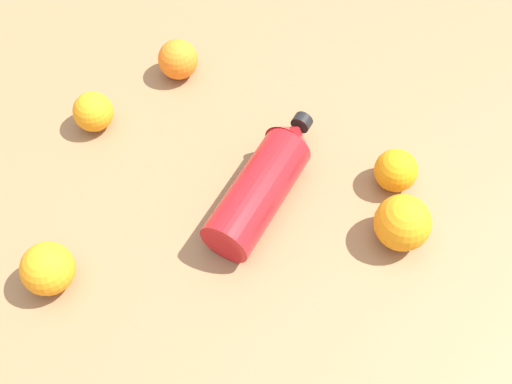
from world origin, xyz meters
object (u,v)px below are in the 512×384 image
object	(u,v)px
orange_0	(93,112)
orange_2	(396,170)
water_bottle	(263,181)
orange_1	(178,59)
orange_4	(48,269)
orange_3	(403,223)

from	to	relation	value
orange_0	orange_2	distance (m)	0.49
orange_2	water_bottle	bearing A→B (deg)	150.69
orange_0	orange_2	bearing A→B (deg)	-49.54
orange_1	orange_4	bearing A→B (deg)	-146.57
orange_2	orange_3	size ratio (longest dim) A/B	0.80
orange_1	orange_4	world-z (taller)	orange_4
water_bottle	orange_3	bearing A→B (deg)	-81.73
water_bottle	orange_3	distance (m)	0.21
orange_1	orange_3	distance (m)	0.47
orange_2	orange_4	size ratio (longest dim) A/B	0.89
orange_2	orange_3	distance (m)	0.10
orange_1	orange_3	xyz separation A→B (m)	(0.09, -0.47, 0.01)
water_bottle	orange_3	world-z (taller)	orange_3
orange_0	orange_4	distance (m)	0.28
water_bottle	orange_2	bearing A→B (deg)	-54.70
orange_1	orange_3	world-z (taller)	orange_3
water_bottle	orange_2	world-z (taller)	water_bottle
orange_0	orange_4	world-z (taller)	orange_4
orange_0	orange_3	world-z (taller)	orange_3
water_bottle	orange_3	xyz separation A→B (m)	(0.12, -0.18, 0.00)
orange_4	water_bottle	bearing A→B (deg)	-9.73
orange_1	orange_4	size ratio (longest dim) A/B	0.92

